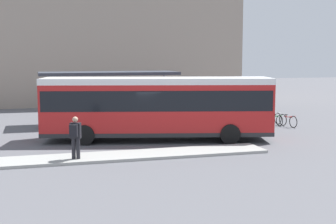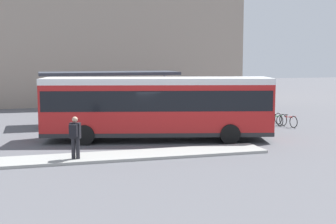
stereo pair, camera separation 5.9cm
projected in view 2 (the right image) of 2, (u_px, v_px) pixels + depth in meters
The scene contains 9 objects.
ground_plane at pixel (157, 140), 23.28m from camera, with size 120.00×120.00×0.00m, color #5B5B60.
curb_island at pixel (137, 155), 19.50m from camera, with size 11.17×1.80×0.12m.
city_bus at pixel (157, 104), 23.07m from camera, with size 11.40×5.07×3.12m.
pedestrian_waiting at pixel (75, 135), 18.35m from camera, with size 0.50×0.53×1.69m.
bicycle_red at pixel (288, 121), 27.78m from camera, with size 0.48×1.67×0.72m.
bicycle_green at pixel (275, 120), 28.41m from camera, with size 0.48×1.56×0.68m.
bicycle_white at pixel (273, 117), 29.24m from camera, with size 0.48×1.69×0.73m.
station_shelter at pixel (109, 74), 28.67m from camera, with size 8.36×3.03×3.23m.
station_building at pixel (100, 21), 45.49m from camera, with size 23.82×14.20×15.27m.
Camera 2 is at (-5.81, -22.21, 4.13)m, focal length 50.00 mm.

